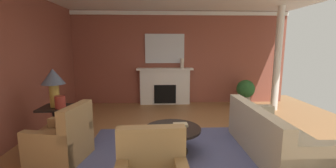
# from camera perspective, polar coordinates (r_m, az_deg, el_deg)

# --- Properties ---
(ground_plane) EXTENTS (8.75, 8.75, 0.00)m
(ground_plane) POSITION_cam_1_polar(r_m,az_deg,el_deg) (4.48, 5.43, -15.24)
(ground_plane) COLOR olive
(wall_fireplace) EXTENTS (7.21, 0.12, 2.99)m
(wall_fireplace) POSITION_cam_1_polar(r_m,az_deg,el_deg) (7.49, 2.02, 6.58)
(wall_fireplace) COLOR brown
(wall_fireplace) RESTS_ON ground_plane
(wall_window) EXTENTS (0.12, 7.33, 2.99)m
(wall_window) POSITION_cam_1_polar(r_m,az_deg,el_deg) (5.16, -35.17, 3.56)
(wall_window) COLOR brown
(wall_window) RESTS_ON ground_plane
(crown_moulding) EXTENTS (7.21, 0.08, 0.12)m
(crown_moulding) POSITION_cam_1_polar(r_m,az_deg,el_deg) (7.47, 2.14, 17.43)
(crown_moulding) COLOR white
(area_rug) EXTENTS (3.11, 2.32, 0.01)m
(area_rug) POSITION_cam_1_polar(r_m,az_deg,el_deg) (4.23, 1.13, -16.64)
(area_rug) COLOR #4C517A
(area_rug) RESTS_ON ground_plane
(fireplace) EXTENTS (1.80, 0.35, 1.18)m
(fireplace) POSITION_cam_1_polar(r_m,az_deg,el_deg) (7.36, -0.78, -0.78)
(fireplace) COLOR white
(fireplace) RESTS_ON ground_plane
(mantel_mirror) EXTENTS (1.26, 0.04, 0.93)m
(mantel_mirror) POSITION_cam_1_polar(r_m,az_deg,el_deg) (7.37, -0.83, 8.91)
(mantel_mirror) COLOR silver
(sofa) EXTENTS (0.90, 2.10, 0.85)m
(sofa) POSITION_cam_1_polar(r_m,az_deg,el_deg) (4.42, 24.43, -12.23)
(sofa) COLOR #BCB299
(sofa) RESTS_ON ground_plane
(armchair_near_window) EXTENTS (0.94, 0.94, 0.95)m
(armchair_near_window) POSITION_cam_1_polar(r_m,az_deg,el_deg) (4.23, -25.11, -13.15)
(armchair_near_window) COLOR #9E7A4C
(armchair_near_window) RESTS_ON ground_plane
(coffee_table) EXTENTS (1.00, 1.00, 0.45)m
(coffee_table) POSITION_cam_1_polar(r_m,az_deg,el_deg) (4.10, 1.15, -12.50)
(coffee_table) COLOR black
(coffee_table) RESTS_ON ground_plane
(side_table) EXTENTS (0.56, 0.56, 0.70)m
(side_table) POSITION_cam_1_polar(r_m,az_deg,el_deg) (5.05, -26.24, -8.45)
(side_table) COLOR black
(side_table) RESTS_ON ground_plane
(table_lamp) EXTENTS (0.44, 0.44, 0.75)m
(table_lamp) POSITION_cam_1_polar(r_m,az_deg,el_deg) (4.87, -26.94, 0.84)
(table_lamp) COLOR #B28E38
(table_lamp) RESTS_ON side_table
(vase_mantel_right) EXTENTS (0.12, 0.12, 0.31)m
(vase_mantel_right) POSITION_cam_1_polar(r_m,az_deg,el_deg) (7.25, 3.58, 5.23)
(vase_mantel_right) COLOR beige
(vase_mantel_right) RESTS_ON fireplace
(vase_on_side_table) EXTENTS (0.19, 0.19, 0.24)m
(vase_on_side_table) POSITION_cam_1_polar(r_m,az_deg,el_deg) (4.78, -25.53, -4.14)
(vase_on_side_table) COLOR #9E3328
(vase_on_side_table) RESTS_ON side_table
(book_red_cover) EXTENTS (0.27, 0.19, 0.04)m
(book_red_cover) POSITION_cam_1_polar(r_m,az_deg,el_deg) (4.15, 3.17, -10.23)
(book_red_cover) COLOR tan
(book_red_cover) RESTS_ON coffee_table
(book_art_folio) EXTENTS (0.24, 0.22, 0.03)m
(book_art_folio) POSITION_cam_1_polar(r_m,az_deg,el_deg) (3.94, 1.46, -10.75)
(book_art_folio) COLOR maroon
(book_art_folio) RESTS_ON coffee_table
(potted_plant) EXTENTS (0.56, 0.56, 0.83)m
(potted_plant) POSITION_cam_1_polar(r_m,az_deg,el_deg) (7.52, 18.94, -1.60)
(potted_plant) COLOR #BCB29E
(potted_plant) RESTS_ON ground_plane
(column_white) EXTENTS (0.20, 0.20, 2.99)m
(column_white) POSITION_cam_1_polar(r_m,az_deg,el_deg) (7.30, 25.88, 5.57)
(column_white) COLOR white
(column_white) RESTS_ON ground_plane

